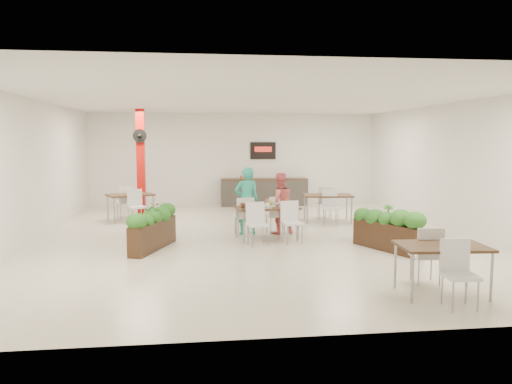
# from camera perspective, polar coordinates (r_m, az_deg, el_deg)

# --- Properties ---
(ground) EXTENTS (12.00, 12.00, 0.00)m
(ground) POSITION_cam_1_polar(r_m,az_deg,el_deg) (11.80, -0.05, -5.17)
(ground) COLOR beige
(ground) RESTS_ON ground
(room_shell) EXTENTS (10.10, 12.10, 3.22)m
(room_shell) POSITION_cam_1_polar(r_m,az_deg,el_deg) (11.58, -0.06, 4.62)
(room_shell) COLOR white
(room_shell) RESTS_ON ground
(red_column) EXTENTS (0.40, 0.41, 3.20)m
(red_column) POSITION_cam_1_polar(r_m,az_deg,el_deg) (15.37, -13.01, 3.45)
(red_column) COLOR #AD100B
(red_column) RESTS_ON ground
(service_counter) EXTENTS (3.00, 0.64, 2.20)m
(service_counter) POSITION_cam_1_polar(r_m,az_deg,el_deg) (17.40, 0.93, 0.08)
(service_counter) COLOR #302E2B
(service_counter) RESTS_ON ground
(main_table) EXTENTS (1.51, 1.79, 0.92)m
(main_table) POSITION_cam_1_polar(r_m,az_deg,el_deg) (11.46, 1.22, -2.28)
(main_table) COLOR black
(main_table) RESTS_ON ground
(diner_man) EXTENTS (0.65, 0.48, 1.64)m
(diner_man) POSITION_cam_1_polar(r_m,az_deg,el_deg) (12.03, -1.07, -1.01)
(diner_man) COLOR teal
(diner_man) RESTS_ON ground
(diner_woman) EXTENTS (0.80, 0.67, 1.49)m
(diner_woman) POSITION_cam_1_polar(r_m,az_deg,el_deg) (12.15, 2.68, -1.30)
(diner_woman) COLOR #F66D72
(diner_woman) RESTS_ON ground
(planter_left) EXTENTS (0.90, 1.80, 0.98)m
(planter_left) POSITION_cam_1_polar(r_m,az_deg,el_deg) (10.65, -11.70, -3.75)
(planter_left) COLOR black
(planter_left) RESTS_ON ground
(planter_right) EXTENTS (0.98, 1.72, 0.96)m
(planter_right) POSITION_cam_1_polar(r_m,az_deg,el_deg) (10.66, 14.79, -3.90)
(planter_right) COLOR black
(planter_right) RESTS_ON ground
(side_table_a) EXTENTS (1.46, 1.65, 0.92)m
(side_table_a) POSITION_cam_1_polar(r_m,az_deg,el_deg) (14.57, -14.17, -0.70)
(side_table_a) COLOR black
(side_table_a) RESTS_ON ground
(side_table_b) EXTENTS (1.44, 1.66, 0.92)m
(side_table_b) POSITION_cam_1_polar(r_m,az_deg,el_deg) (14.15, 8.19, -0.74)
(side_table_b) COLOR black
(side_table_b) RESTS_ON ground
(side_table_c) EXTENTS (1.31, 1.64, 0.92)m
(side_table_c) POSITION_cam_1_polar(r_m,az_deg,el_deg) (7.86, 20.49, -6.54)
(side_table_c) COLOR black
(side_table_c) RESTS_ON ground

